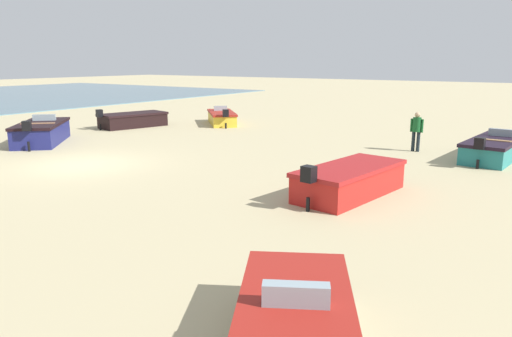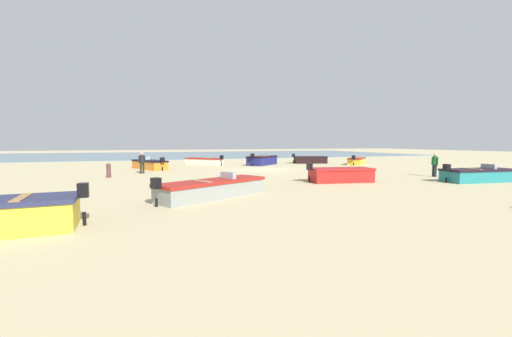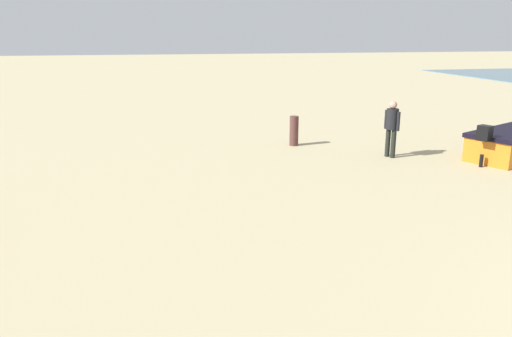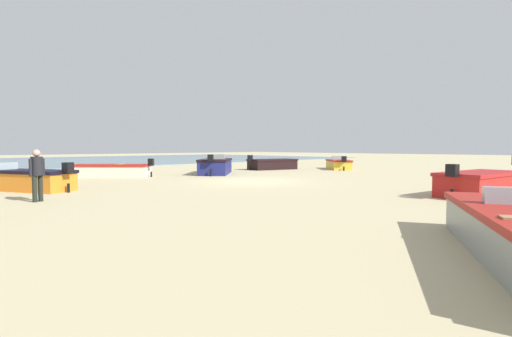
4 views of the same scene
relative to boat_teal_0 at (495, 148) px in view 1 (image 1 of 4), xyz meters
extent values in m
plane|color=tan|center=(9.54, -12.13, -0.40)|extent=(160.00, 160.00, 0.00)
cube|color=#1F7678|center=(-0.01, 0.00, -0.07)|extent=(4.41, 1.84, 0.66)
cube|color=black|center=(-0.01, 0.00, 0.31)|extent=(4.52, 1.93, 0.12)
cube|color=black|center=(2.31, -0.19, 0.49)|extent=(0.31, 0.34, 0.40)
cylinder|color=black|center=(2.31, -0.19, -0.24)|extent=(0.11, 0.11, 0.33)
cube|color=#8C9EA8|center=(-0.76, 0.06, 0.51)|extent=(0.27, 0.91, 0.28)
cube|color=#9B7247|center=(0.52, -0.04, 0.36)|extent=(0.34, 1.28, 0.08)
cube|color=red|center=(7.90, -2.53, -0.05)|extent=(3.77, 1.96, 0.71)
cube|color=maroon|center=(7.90, -2.53, 0.37)|extent=(3.88, 2.06, 0.12)
cube|color=black|center=(9.86, -2.79, 0.55)|extent=(0.32, 0.35, 0.40)
cylinder|color=black|center=(9.86, -2.79, -0.22)|extent=(0.11, 0.11, 0.36)
cube|color=gold|center=(-2.33, -14.99, -0.10)|extent=(3.46, 3.43, 0.61)
cube|color=maroon|center=(-2.33, -14.99, 0.26)|extent=(3.59, 3.55, 0.12)
cube|color=black|center=(-0.93, -13.61, 0.44)|extent=(0.42, 0.42, 0.40)
cylinder|color=black|center=(-0.93, -13.61, -0.25)|extent=(0.14, 0.14, 0.30)
cube|color=#8C9EA8|center=(-2.78, -15.42, 0.46)|extent=(0.69, 0.70, 0.28)
cube|color=#8C9EA8|center=(15.40, -0.04, 0.49)|extent=(0.57, 0.82, 0.28)
cube|color=black|center=(1.46, -18.34, -0.07)|extent=(3.82, 2.39, 0.67)
cube|color=black|center=(1.46, -18.34, 0.33)|extent=(3.94, 2.49, 0.12)
cube|color=black|center=(3.36, -18.82, 0.51)|extent=(0.35, 0.38, 0.40)
cylinder|color=black|center=(3.36, -18.82, -0.24)|extent=(0.12, 0.12, 0.33)
cube|color=navy|center=(7.53, -17.63, 0.01)|extent=(4.00, 3.92, 0.82)
cube|color=black|center=(7.53, -17.63, 0.48)|extent=(4.13, 4.05, 0.12)
cube|color=black|center=(9.09, -16.15, 0.66)|extent=(0.42, 0.42, 0.40)
cylinder|color=black|center=(9.09, -16.15, -0.20)|extent=(0.14, 0.14, 0.41)
cube|color=#8C9EA8|center=(7.03, -18.11, 0.68)|extent=(0.84, 0.86, 0.28)
cube|color=#956747|center=(7.89, -17.29, 0.53)|extent=(1.15, 1.19, 0.08)
cylinder|color=#1B242A|center=(0.15, -2.85, 0.01)|extent=(0.14, 0.14, 0.82)
cylinder|color=#1B242A|center=(0.15, -3.05, 0.01)|extent=(0.14, 0.14, 0.82)
cylinder|color=#175525|center=(0.15, -2.95, 0.71)|extent=(0.35, 0.35, 0.58)
cylinder|color=#175525|center=(0.15, -2.73, 0.67)|extent=(0.09, 0.09, 0.54)
cylinder|color=#175525|center=(0.15, -3.17, 0.67)|extent=(0.09, 0.09, 0.54)
sphere|color=tan|center=(0.15, -2.95, 1.11)|extent=(0.22, 0.22, 0.22)
camera|label=1|loc=(20.17, 2.58, 3.28)|focal=34.02mm
camera|label=2|loc=(18.64, 13.63, 1.95)|focal=22.11mm
camera|label=3|loc=(6.38, -4.96, 3.10)|focal=35.15mm
camera|label=4|loc=(22.87, 1.49, 1.29)|focal=27.09mm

